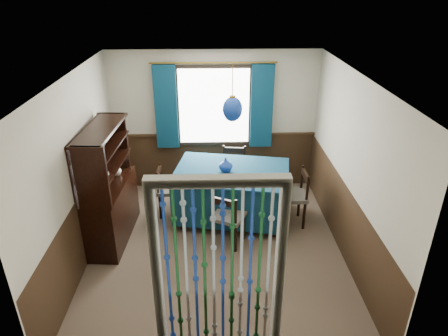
{
  "coord_description": "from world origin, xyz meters",
  "views": [
    {
      "loc": [
        -0.04,
        -4.69,
        3.59
      ],
      "look_at": [
        0.13,
        0.58,
        1.03
      ],
      "focal_mm": 32.0,
      "sensor_mm": 36.0,
      "label": 1
    }
  ],
  "objects_px": {
    "dining_table": "(232,191)",
    "bowl_shelf": "(103,175)",
    "chair_far": "(234,172)",
    "vase_table": "(226,165)",
    "chair_left": "(169,189)",
    "vase_sideboard": "(116,169)",
    "chair_right": "(294,196)",
    "chair_near": "(228,217)",
    "sideboard": "(110,202)",
    "pendant_lamp": "(232,109)"
  },
  "relations": [
    {
      "from": "chair_left",
      "to": "chair_right",
      "type": "distance_m",
      "value": 2.01
    },
    {
      "from": "dining_table",
      "to": "vase_sideboard",
      "type": "bearing_deg",
      "value": -165.12
    },
    {
      "from": "chair_far",
      "to": "sideboard",
      "type": "bearing_deg",
      "value": 38.17
    },
    {
      "from": "chair_near",
      "to": "chair_far",
      "type": "bearing_deg",
      "value": 109.17
    },
    {
      "from": "dining_table",
      "to": "chair_far",
      "type": "distance_m",
      "value": 0.71
    },
    {
      "from": "chair_far",
      "to": "bowl_shelf",
      "type": "height_order",
      "value": "bowl_shelf"
    },
    {
      "from": "sideboard",
      "to": "chair_far",
      "type": "bearing_deg",
      "value": 35.89
    },
    {
      "from": "chair_right",
      "to": "sideboard",
      "type": "bearing_deg",
      "value": 95.61
    },
    {
      "from": "bowl_shelf",
      "to": "vase_sideboard",
      "type": "distance_m",
      "value": 0.73
    },
    {
      "from": "chair_near",
      "to": "sideboard",
      "type": "xyz_separation_m",
      "value": [
        -1.72,
        0.24,
        0.15
      ]
    },
    {
      "from": "dining_table",
      "to": "pendant_lamp",
      "type": "height_order",
      "value": "pendant_lamp"
    },
    {
      "from": "vase_table",
      "to": "bowl_shelf",
      "type": "xyz_separation_m",
      "value": [
        -1.65,
        -0.81,
        0.27
      ]
    },
    {
      "from": "dining_table",
      "to": "bowl_shelf",
      "type": "height_order",
      "value": "bowl_shelf"
    },
    {
      "from": "sideboard",
      "to": "pendant_lamp",
      "type": "height_order",
      "value": "pendant_lamp"
    },
    {
      "from": "chair_right",
      "to": "bowl_shelf",
      "type": "distance_m",
      "value": 2.88
    },
    {
      "from": "chair_near",
      "to": "bowl_shelf",
      "type": "distance_m",
      "value": 1.83
    },
    {
      "from": "dining_table",
      "to": "chair_near",
      "type": "bearing_deg",
      "value": -86.39
    },
    {
      "from": "vase_table",
      "to": "sideboard",
      "type": "bearing_deg",
      "value": -164.85
    },
    {
      "from": "chair_near",
      "to": "sideboard",
      "type": "relative_size",
      "value": 0.49
    },
    {
      "from": "chair_left",
      "to": "sideboard",
      "type": "distance_m",
      "value": 1.03
    },
    {
      "from": "chair_near",
      "to": "chair_right",
      "type": "xyz_separation_m",
      "value": [
        1.04,
        0.53,
        0.03
      ]
    },
    {
      "from": "sideboard",
      "to": "bowl_shelf",
      "type": "relative_size",
      "value": 9.38
    },
    {
      "from": "chair_left",
      "to": "bowl_shelf",
      "type": "height_order",
      "value": "bowl_shelf"
    },
    {
      "from": "chair_right",
      "to": "vase_sideboard",
      "type": "relative_size",
      "value": 5.07
    },
    {
      "from": "dining_table",
      "to": "chair_near",
      "type": "relative_size",
      "value": 2.26
    },
    {
      "from": "chair_right",
      "to": "chair_far",
      "type": "bearing_deg",
      "value": 44.54
    },
    {
      "from": "chair_near",
      "to": "chair_far",
      "type": "relative_size",
      "value": 0.95
    },
    {
      "from": "chair_right",
      "to": "vase_sideboard",
      "type": "xyz_separation_m",
      "value": [
        -2.71,
        0.05,
        0.48
      ]
    },
    {
      "from": "chair_left",
      "to": "bowl_shelf",
      "type": "distance_m",
      "value": 1.44
    },
    {
      "from": "dining_table",
      "to": "vase_table",
      "type": "distance_m",
      "value": 0.48
    },
    {
      "from": "dining_table",
      "to": "vase_table",
      "type": "xyz_separation_m",
      "value": [
        -0.1,
        -0.02,
        0.47
      ]
    },
    {
      "from": "sideboard",
      "to": "bowl_shelf",
      "type": "distance_m",
      "value": 0.71
    },
    {
      "from": "chair_right",
      "to": "sideboard",
      "type": "relative_size",
      "value": 0.52
    },
    {
      "from": "sideboard",
      "to": "chair_near",
      "type": "bearing_deg",
      "value": -4.21
    },
    {
      "from": "dining_table",
      "to": "sideboard",
      "type": "relative_size",
      "value": 1.11
    },
    {
      "from": "chair_far",
      "to": "bowl_shelf",
      "type": "bearing_deg",
      "value": 45.97
    },
    {
      "from": "chair_far",
      "to": "vase_table",
      "type": "height_order",
      "value": "vase_table"
    },
    {
      "from": "chair_near",
      "to": "chair_left",
      "type": "bearing_deg",
      "value": 162.3
    },
    {
      "from": "dining_table",
      "to": "chair_left",
      "type": "relative_size",
      "value": 2.32
    },
    {
      "from": "chair_near",
      "to": "chair_left",
      "type": "height_order",
      "value": "chair_near"
    },
    {
      "from": "dining_table",
      "to": "bowl_shelf",
      "type": "distance_m",
      "value": 2.07
    },
    {
      "from": "vase_table",
      "to": "chair_right",
      "type": "bearing_deg",
      "value": -9.05
    },
    {
      "from": "dining_table",
      "to": "vase_sideboard",
      "type": "xyz_separation_m",
      "value": [
        -1.75,
        -0.14,
        0.48
      ]
    },
    {
      "from": "chair_far",
      "to": "vase_table",
      "type": "bearing_deg",
      "value": 82.94
    },
    {
      "from": "chair_right",
      "to": "vase_table",
      "type": "distance_m",
      "value": 1.17
    },
    {
      "from": "chair_left",
      "to": "bowl_shelf",
      "type": "xyz_separation_m",
      "value": [
        -0.73,
        -0.98,
        0.77
      ]
    },
    {
      "from": "chair_left",
      "to": "vase_sideboard",
      "type": "bearing_deg",
      "value": -66.55
    },
    {
      "from": "chair_near",
      "to": "chair_right",
      "type": "relative_size",
      "value": 0.94
    },
    {
      "from": "vase_table",
      "to": "dining_table",
      "type": "bearing_deg",
      "value": 11.54
    },
    {
      "from": "chair_near",
      "to": "sideboard",
      "type": "distance_m",
      "value": 1.75
    }
  ]
}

